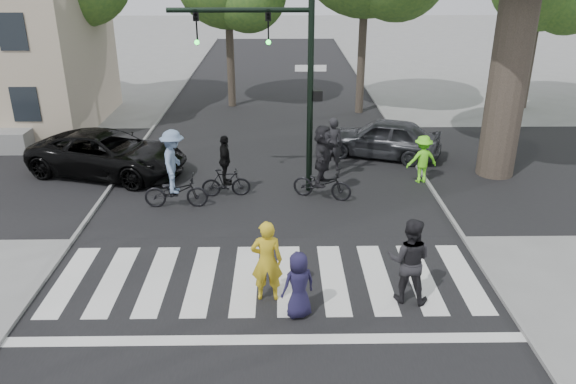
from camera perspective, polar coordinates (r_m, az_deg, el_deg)
name	(u,v)px	position (r m, az deg, el deg)	size (l,w,h in m)	color
ground	(267,304)	(12.11, -2.19, -11.31)	(120.00, 120.00, 0.00)	gray
road_stem	(270,206)	(16.48, -1.85, -1.43)	(10.00, 70.00, 0.01)	black
road_cross	(271,170)	(19.25, -1.72, 2.28)	(70.00, 10.00, 0.01)	black
curb_left	(97,206)	(17.31, -18.81, -1.32)	(0.10, 70.00, 0.10)	gray
curb_right	(441,203)	(17.13, 15.30, -1.13)	(0.10, 70.00, 0.10)	gray
crosswalk	(267,287)	(12.66, -2.13, -9.59)	(10.00, 3.85, 0.01)	silver
traffic_signal	(281,65)	(16.46, -0.70, 12.80)	(4.45, 0.29, 6.00)	black
pedestrian_woman	(267,261)	(11.81, -2.17, -7.02)	(0.67, 0.44, 1.84)	gold
pedestrian_child	(299,285)	(11.39, 1.08, -9.43)	(0.70, 0.46, 1.44)	#1E1A3B
pedestrian_adult	(409,260)	(12.03, 12.19, -6.82)	(0.92, 0.72, 1.90)	black
cyclist_left	(175,175)	(16.37, -11.45, 1.75)	(1.85, 1.21, 2.33)	black
cyclist_mid	(225,172)	(16.96, -6.37, 2.04)	(1.50, 0.92, 1.92)	black
cyclist_right	(323,166)	(16.66, 3.53, 2.61)	(1.91, 1.77, 2.29)	black
car_suv	(108,154)	(19.56, -17.79, 3.74)	(2.40, 5.21, 1.45)	black
car_grey	(382,138)	(20.61, 9.53, 5.46)	(1.68, 4.17, 1.42)	#2C2E31
bystander_hivis	(422,159)	(18.46, 13.48, 3.26)	(1.01, 0.58, 1.56)	#73FF25
bystander_dark	(333,144)	(18.96, 4.55, 4.85)	(0.68, 0.44, 1.86)	black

